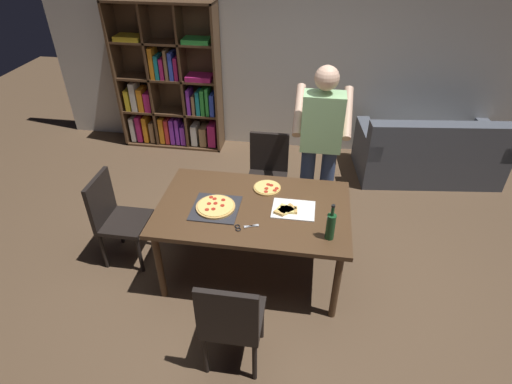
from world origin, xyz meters
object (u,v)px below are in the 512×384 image
(chair_left_end, at_px, (115,214))
(chair_far_side, at_px, (268,170))
(pepperoni_pizza_on_tray, at_px, (216,207))
(wine_bottle, at_px, (331,226))
(dining_table, at_px, (253,213))
(bookshelf, at_px, (170,88))
(person_serving_pizza, at_px, (320,143))
(second_pizza_plain, at_px, (267,188))
(chair_near_camera, at_px, (231,320))
(couch, at_px, (428,155))
(kitchen_scissors, at_px, (243,227))

(chair_left_end, bearing_deg, chair_far_side, 37.31)
(pepperoni_pizza_on_tray, height_order, wine_bottle, wine_bottle)
(dining_table, distance_m, chair_left_end, 1.32)
(dining_table, height_order, bookshelf, bookshelf)
(person_serving_pizza, relative_size, second_pizza_plain, 7.04)
(person_serving_pizza, height_order, wine_bottle, person_serving_pizza)
(chair_near_camera, bearing_deg, couch, 57.40)
(chair_left_end, bearing_deg, couch, 31.73)
(chair_near_camera, relative_size, person_serving_pizza, 0.51)
(dining_table, distance_m, second_pizza_plain, 0.31)
(dining_table, bearing_deg, couch, 46.17)
(pepperoni_pizza_on_tray, xyz_separation_m, wine_bottle, (0.96, -0.23, 0.10))
(person_serving_pizza, height_order, pepperoni_pizza_on_tray, person_serving_pizza)
(kitchen_scissors, bearing_deg, person_serving_pizza, 61.84)
(dining_table, distance_m, couch, 2.78)
(dining_table, bearing_deg, chair_near_camera, -90.00)
(chair_far_side, height_order, bookshelf, bookshelf)
(dining_table, xyz_separation_m, chair_left_end, (-1.31, 0.00, -0.17))
(chair_far_side, xyz_separation_m, couch, (1.91, 0.99, -0.21))
(chair_near_camera, height_order, second_pizza_plain, chair_near_camera)
(kitchen_scissors, height_order, second_pizza_plain, second_pizza_plain)
(dining_table, relative_size, couch, 0.92)
(bookshelf, height_order, pepperoni_pizza_on_tray, bookshelf)
(dining_table, height_order, pepperoni_pizza_on_tray, pepperoni_pizza_on_tray)
(couch, xyz_separation_m, pepperoni_pizza_on_tray, (-2.22, -2.06, 0.46))
(chair_left_end, relative_size, pepperoni_pizza_on_tray, 2.28)
(pepperoni_pizza_on_tray, bearing_deg, dining_table, 13.35)
(chair_far_side, bearing_deg, chair_near_camera, -90.00)
(couch, bearing_deg, pepperoni_pizza_on_tray, -137.13)
(dining_table, xyz_separation_m, person_serving_pizza, (0.53, 0.78, 0.32))
(chair_near_camera, bearing_deg, wine_bottle, 46.97)
(bookshelf, bearing_deg, dining_table, -57.35)
(dining_table, relative_size, kitchen_scissors, 8.28)
(chair_near_camera, relative_size, chair_far_side, 1.00)
(couch, xyz_separation_m, person_serving_pizza, (-1.38, -1.21, 0.70))
(couch, bearing_deg, chair_near_camera, -122.60)
(person_serving_pizza, relative_size, kitchen_scissors, 8.83)
(bookshelf, height_order, second_pizza_plain, bookshelf)
(pepperoni_pizza_on_tray, bearing_deg, chair_left_end, 175.73)
(bookshelf, height_order, wine_bottle, bookshelf)
(dining_table, relative_size, person_serving_pizza, 0.94)
(chair_left_end, height_order, pepperoni_pizza_on_tray, chair_left_end)
(chair_far_side, bearing_deg, bookshelf, 137.78)
(person_serving_pizza, xyz_separation_m, kitchen_scissors, (-0.57, -1.06, -0.24))
(chair_far_side, height_order, person_serving_pizza, person_serving_pizza)
(kitchen_scissors, bearing_deg, chair_far_side, 88.18)
(dining_table, xyz_separation_m, pepperoni_pizza_on_tray, (-0.31, -0.07, 0.09))
(dining_table, xyz_separation_m, second_pizza_plain, (0.08, 0.29, 0.08))
(dining_table, relative_size, chair_far_side, 1.82)
(chair_far_side, distance_m, pepperoni_pizza_on_tray, 1.14)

